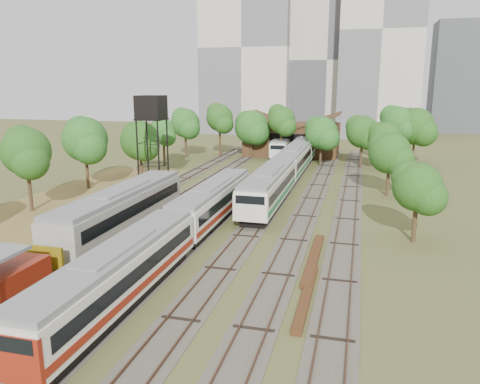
# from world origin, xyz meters

# --- Properties ---
(ground) EXTENTS (240.00, 240.00, 0.00)m
(ground) POSITION_xyz_m (0.00, 0.00, 0.00)
(ground) COLOR #475123
(ground) RESTS_ON ground
(dry_grass_patch) EXTENTS (14.00, 60.00, 0.04)m
(dry_grass_patch) POSITION_xyz_m (-18.00, 8.00, 0.02)
(dry_grass_patch) COLOR brown
(dry_grass_patch) RESTS_ON ground
(tracks) EXTENTS (24.60, 80.00, 0.19)m
(tracks) POSITION_xyz_m (-0.67, 25.00, 0.04)
(tracks) COLOR #4C473D
(tracks) RESTS_ON ground
(railcar_red_set) EXTENTS (2.80, 34.58, 3.45)m
(railcar_red_set) POSITION_xyz_m (-2.00, 5.33, 1.83)
(railcar_red_set) COLOR black
(railcar_red_set) RESTS_ON ground
(railcar_green_set) EXTENTS (3.06, 52.08, 3.79)m
(railcar_green_set) POSITION_xyz_m (2.00, 37.94, 2.00)
(railcar_green_set) COLOR black
(railcar_green_set) RESTS_ON ground
(railcar_rear) EXTENTS (2.78, 16.08, 3.43)m
(railcar_rear) POSITION_xyz_m (-2.00, 55.94, 1.81)
(railcar_rear) COLOR black
(railcar_rear) RESTS_ON ground
(old_grey_coach) EXTENTS (3.18, 18.00, 3.94)m
(old_grey_coach) POSITION_xyz_m (-8.00, 8.23, 2.15)
(old_grey_coach) COLOR black
(old_grey_coach) RESTS_ON ground
(water_tower) EXTENTS (3.19, 3.19, 11.05)m
(water_tower) POSITION_xyz_m (-13.90, 27.18, 9.31)
(water_tower) COLOR black
(water_tower) RESTS_ON ground
(rail_pile_near) EXTENTS (0.67, 10.12, 0.34)m
(rail_pile_near) POSITION_xyz_m (8.00, 6.37, 0.17)
(rail_pile_near) COLOR #502E17
(rail_pile_near) RESTS_ON ground
(rail_pile_far) EXTENTS (0.57, 9.09, 0.30)m
(rail_pile_far) POSITION_xyz_m (8.20, 0.33, 0.15)
(rail_pile_far) COLOR #502E17
(rail_pile_far) RESTS_ON ground
(maintenance_shed) EXTENTS (16.45, 11.55, 7.58)m
(maintenance_shed) POSITION_xyz_m (-1.00, 57.98, 2.91)
(maintenance_shed) COLOR #3D2616
(maintenance_shed) RESTS_ON ground
(tree_band_left) EXTENTS (8.15, 52.83, 8.63)m
(tree_band_left) POSITION_xyz_m (-19.69, 19.77, 5.58)
(tree_band_left) COLOR #382616
(tree_band_left) RESTS_ON ground
(tree_band_far) EXTENTS (42.68, 11.00, 9.01)m
(tree_band_far) POSITION_xyz_m (2.72, 50.74, 5.81)
(tree_band_far) COLOR #382616
(tree_band_far) RESTS_ON ground
(tree_band_right) EXTENTS (5.55, 36.67, 7.20)m
(tree_band_right) POSITION_xyz_m (14.34, 31.36, 4.74)
(tree_band_right) COLOR #382616
(tree_band_right) RESTS_ON ground
(tower_left) EXTENTS (22.00, 16.00, 42.00)m
(tower_left) POSITION_xyz_m (-18.00, 95.00, 21.00)
(tower_left) COLOR beige
(tower_left) RESTS_ON ground
(tower_centre) EXTENTS (20.00, 18.00, 36.00)m
(tower_centre) POSITION_xyz_m (2.00, 100.00, 18.00)
(tower_centre) COLOR #B5B1A4
(tower_centre) RESTS_ON ground
(tower_right) EXTENTS (18.00, 16.00, 48.00)m
(tower_right) POSITION_xyz_m (14.00, 92.00, 24.00)
(tower_right) COLOR beige
(tower_right) RESTS_ON ground
(tower_far_right) EXTENTS (12.00, 12.00, 28.00)m
(tower_far_right) POSITION_xyz_m (34.00, 110.00, 14.00)
(tower_far_right) COLOR #44474D
(tower_far_right) RESTS_ON ground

